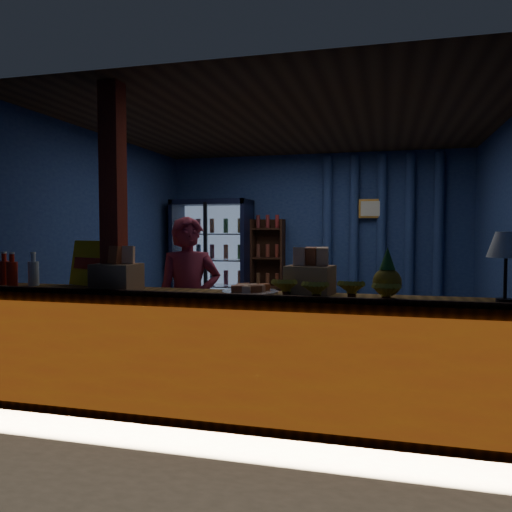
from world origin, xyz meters
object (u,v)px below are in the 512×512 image
at_px(green_chair, 346,315).
at_px(shopkeeper, 189,304).
at_px(pastry_tray, 250,291).
at_px(table_lamp, 506,248).

bearing_deg(green_chair, shopkeeper, 27.25).
bearing_deg(pastry_tray, green_chair, 81.47).
bearing_deg(shopkeeper, pastry_tray, -58.33).
relative_size(shopkeeper, pastry_tray, 3.57).
bearing_deg(table_lamp, pastry_tray, 177.37).
distance_m(shopkeeper, green_chair, 3.01).
height_order(shopkeeper, table_lamp, shopkeeper).
xyz_separation_m(green_chair, table_lamp, (1.27, -3.28, 1.04)).
distance_m(shopkeeper, pastry_tray, 0.87).
height_order(shopkeeper, pastry_tray, shopkeeper).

